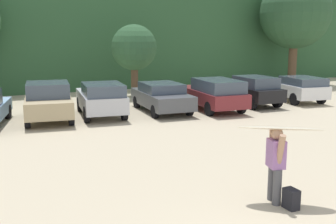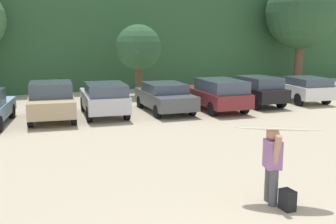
% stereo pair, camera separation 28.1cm
% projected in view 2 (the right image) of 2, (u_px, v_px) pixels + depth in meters
% --- Properties ---
extents(hillside_ridge, '(108.00, 12.00, 7.07)m').
position_uv_depth(hillside_ridge, '(42.00, 37.00, 31.45)').
color(hillside_ridge, '#2D5633').
rests_on(hillside_ridge, ground_plane).
extents(tree_right, '(2.73, 2.73, 4.33)m').
position_uv_depth(tree_right, '(138.00, 48.00, 24.73)').
color(tree_right, brown).
rests_on(tree_right, ground_plane).
extents(tree_far_left, '(5.21, 5.21, 7.87)m').
position_uv_depth(tree_far_left, '(301.00, 14.00, 30.29)').
color(tree_far_left, brown).
rests_on(tree_far_left, ground_plane).
extents(parked_car_tan, '(2.43, 4.21, 1.68)m').
position_uv_depth(parked_car_tan, '(51.00, 100.00, 18.26)').
color(parked_car_tan, tan).
rests_on(parked_car_tan, ground_plane).
extents(parked_car_silver, '(2.28, 4.30, 1.60)m').
position_uv_depth(parked_car_silver, '(104.00, 98.00, 19.09)').
color(parked_car_silver, silver).
rests_on(parked_car_silver, ground_plane).
extents(parked_car_dark_gray, '(2.14, 4.42, 1.41)m').
position_uv_depth(parked_car_dark_gray, '(165.00, 96.00, 20.24)').
color(parked_car_dark_gray, '#4C4F54').
rests_on(parked_car_dark_gray, ground_plane).
extents(parked_car_maroon, '(2.19, 4.70, 1.59)m').
position_uv_depth(parked_car_maroon, '(217.00, 94.00, 20.56)').
color(parked_car_maroon, maroon).
rests_on(parked_car_maroon, ground_plane).
extents(parked_car_black, '(1.87, 4.06, 1.56)m').
position_uv_depth(parked_car_black, '(256.00, 90.00, 22.01)').
color(parked_car_black, black).
rests_on(parked_car_black, ground_plane).
extents(parked_car_white, '(2.36, 4.43, 1.44)m').
position_uv_depth(parked_car_white, '(300.00, 88.00, 23.20)').
color(parked_car_white, white).
rests_on(parked_car_white, ground_plane).
extents(person_adult, '(0.43, 0.73, 1.73)m').
position_uv_depth(person_adult, '(272.00, 162.00, 9.19)').
color(person_adult, '#4C4C51').
rests_on(person_adult, ground_plane).
extents(surfboard_cream, '(1.92, 1.51, 0.18)m').
position_uv_depth(surfboard_cream, '(277.00, 129.00, 9.16)').
color(surfboard_cream, beige).
extents(backpack_dropped, '(0.24, 0.34, 0.45)m').
position_uv_depth(backpack_dropped, '(287.00, 200.00, 8.96)').
color(backpack_dropped, black).
rests_on(backpack_dropped, ground_plane).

